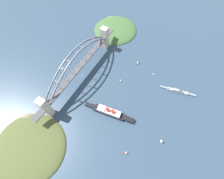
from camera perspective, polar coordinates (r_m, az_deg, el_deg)
ground_plane at (r=352.85m, az=-11.21°, el=5.05°), size 1400.00×1400.00×0.00m
harbor_arch_bridge at (r=328.44m, az=-12.13°, el=8.01°), size 263.63×15.31×74.55m
headland_west_shore at (r=446.40m, az=1.16°, el=21.16°), size 113.50×113.15×21.73m
headland_east_shore at (r=324.72m, az=-27.97°, el=-17.89°), size 122.52×129.89×21.48m
ocean_liner at (r=300.63m, az=-1.02°, el=-8.26°), size 24.46×101.03×18.90m
naval_cruiser at (r=351.06m, az=23.09°, el=-0.49°), size 19.36×72.68×16.45m
seaplane_taxiing_near_bridge at (r=372.12m, az=-17.87°, el=7.26°), size 8.75×8.74×4.77m
small_boat_0 at (r=300.77m, az=17.98°, el=-17.59°), size 5.49×9.90×9.62m
small_boat_1 at (r=357.43m, az=15.07°, el=5.69°), size 4.09×6.00×6.85m
small_boat_2 at (r=286.35m, az=5.37°, el=-22.12°), size 5.50×7.22×8.22m
small_boat_3 at (r=338.56m, az=3.08°, el=3.29°), size 9.58×8.01×2.20m
small_boat_4 at (r=367.38m, az=9.61°, el=9.88°), size 8.66×7.01×10.48m
channel_marker_buoy at (r=328.50m, az=-10.79°, el=-1.21°), size 2.20×2.20×2.75m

